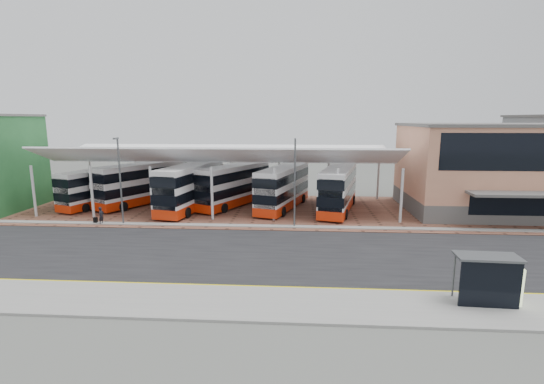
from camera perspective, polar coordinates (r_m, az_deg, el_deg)
The scene contains 20 objects.
ground at distance 30.10m, azimuth -0.72°, elevation -8.31°, with size 140.00×140.00×0.00m, color #4F514C.
road at distance 29.16m, azimuth -0.87°, elevation -8.93°, with size 120.00×14.00×0.02m, color black.
forecourt at distance 42.52m, azimuth 3.33°, elevation -2.64°, with size 72.00×16.00×0.06m, color brown.
sidewalk at distance 21.79m, azimuth -2.62°, elevation -15.81°, with size 120.00×4.00×0.14m, color gray.
north_kerb at distance 35.99m, azimuth 0.05°, elevation -5.01°, with size 120.00×0.80×0.14m, color gray.
yellow_line_near at distance 23.60m, azimuth -2.07°, elevation -13.76°, with size 120.00×0.12×0.01m, color #E7D700.
yellow_line_far at distance 23.88m, azimuth -1.99°, elevation -13.46°, with size 120.00×0.12×0.01m, color #E7D700.
canopy at distance 43.30m, azimuth -7.27°, elevation 5.27°, with size 37.00×11.63×7.07m.
terminal at distance 47.41m, azimuth 29.74°, elevation 3.04°, with size 18.40×14.40×9.25m.
lamp_west at distance 38.65m, azimuth -21.15°, elevation 1.86°, with size 0.16×0.90×8.07m.
lamp_east at distance 35.08m, azimuth 3.32°, elevation 1.74°, with size 0.16×0.90×8.07m.
bus_0 at distance 48.38m, azimuth -23.63°, elevation 0.62°, with size 5.55×10.23×4.14m.
bus_1 at distance 47.41m, azimuth -18.35°, elevation 1.11°, with size 7.76×11.18×4.67m.
bus_2 at distance 43.27m, azimuth -11.60°, elevation 0.69°, with size 4.92×12.08×4.85m.
bus_3 at distance 44.49m, azimuth -5.55°, elevation 0.95°, with size 7.25×11.09×4.58m.
bus_4 at distance 42.81m, azimuth 1.61°, elevation 0.59°, with size 5.67×11.27×4.54m.
bus_5 at distance 42.32m, azimuth 9.59°, elevation 0.39°, with size 5.12×11.51×4.62m.
pedestrian at distance 39.88m, azimuth -23.49°, elevation -3.15°, with size 0.60×0.39×1.64m, color black.
suitcase at distance 40.55m, azimuth -24.19°, elevation -3.76°, with size 0.34×0.24×0.58m, color black.
bus_shelter at distance 23.75m, azimuth 29.47°, elevation -10.51°, with size 3.32×1.65×2.60m.
Camera 1 is at (2.22, -28.39, 9.76)m, focal length 26.00 mm.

